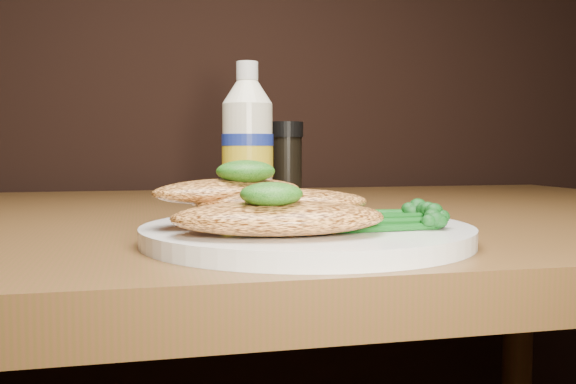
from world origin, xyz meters
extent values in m
cylinder|color=white|center=(-0.05, 0.79, 0.76)|extent=(0.26, 0.26, 0.01)
ellipsoid|color=#F5A14E|center=(-0.08, 0.74, 0.78)|extent=(0.16, 0.10, 0.02)
ellipsoid|color=#F5A14E|center=(-0.07, 0.78, 0.78)|extent=(0.15, 0.09, 0.02)
ellipsoid|color=#F5A14E|center=(-0.11, 0.81, 0.79)|extent=(0.15, 0.11, 0.02)
ellipsoid|color=black|center=(-0.09, 0.73, 0.79)|extent=(0.06, 0.05, 0.02)
ellipsoid|color=black|center=(-0.10, 0.80, 0.81)|extent=(0.06, 0.05, 0.02)
camera|label=1|loc=(-0.18, 0.30, 0.83)|focal=39.61mm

